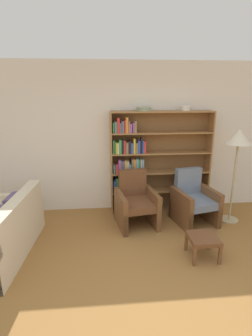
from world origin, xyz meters
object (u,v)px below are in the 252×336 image
bookshelf (149,163)px  footstool (203,240)px  armchair_leather (136,202)px  bowl_brass (186,108)px  bowl_sage (144,109)px  floor_lamp (238,142)px  couch (1,235)px  armchair_cushioned (194,200)px

bookshelf → footstool: (0.49, -1.57, -0.68)m
armchair_leather → bowl_brass: bearing=-160.2°
bookshelf → armchair_leather: (-0.31, -0.54, -0.55)m
bowl_sage → floor_lamp: (1.50, -0.55, -0.51)m
couch → armchair_cushioned: bearing=-72.4°
armchair_leather → floor_lamp: (1.69, -0.02, 1.03)m
couch → footstool: (2.80, -0.33, -0.03)m
couch → armchair_cushioned: armchair_cushioned is taller
armchair_leather → floor_lamp: size_ratio=0.56×
floor_lamp → footstool: size_ratio=4.17×
armchair_leather → armchair_cushioned: 1.02m
bowl_brass → footstool: size_ratio=0.45×
bookshelf → footstool: 1.78m
bowl_brass → floor_lamp: bearing=-35.9°
armchair_cushioned → footstool: 1.07m
bookshelf → bowl_sage: size_ratio=7.02×
bookshelf → floor_lamp: bookshelf is taller
couch → floor_lamp: (3.68, 0.69, 1.13)m
bowl_brass → armchair_cushioned: bearing=-81.3°
bowl_sage → armchair_cushioned: bowl_sage is taller
bookshelf → bowl_brass: bowl_brass is taller
bowl_sage → bowl_brass: (0.74, 0.00, 0.01)m
bowl_brass → armchair_leather: bearing=-150.7°
couch → bowl_brass: bearing=-62.8°
footstool → bowl_brass: bearing=85.2°
footstool → armchair_leather: bearing=127.9°
bowl_sage → bowl_brass: bowl_brass is taller
bowl_brass → armchair_leather: size_ratio=0.19×
couch → floor_lamp: 3.91m
couch → armchair_leather: (1.99, 0.71, 0.10)m
bookshelf → couch: 2.70m
armchair_leather → armchair_cushioned: size_ratio=1.00×
bowl_sage → footstool: (0.61, -1.56, -1.67)m
bowl_sage → armchair_leather: bearing=-110.3°
bowl_brass → footstool: bearing=-94.8°
bowl_brass → armchair_leather: bowl_brass is taller
bowl_brass → bookshelf: bearing=179.0°
floor_lamp → bowl_brass: bearing=144.1°
armchair_leather → floor_lamp: 1.98m
couch → floor_lamp: floor_lamp is taller
armchair_cushioned → footstool: (-0.21, -1.04, -0.13)m
armchair_leather → armchair_cushioned: same height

